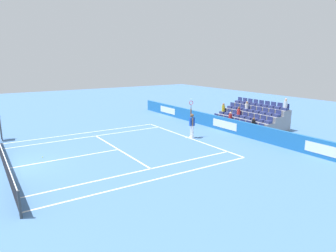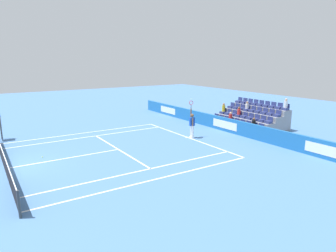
# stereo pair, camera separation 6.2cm
# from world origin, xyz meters

# --- Properties ---
(ground_plane) EXTENTS (80.00, 80.00, 0.00)m
(ground_plane) POSITION_xyz_m (0.00, 0.00, 0.00)
(ground_plane) COLOR #4C7AB2
(line_baseline) EXTENTS (10.97, 0.10, 0.01)m
(line_baseline) POSITION_xyz_m (0.00, -11.89, 0.00)
(line_baseline) COLOR white
(line_baseline) RESTS_ON ground
(line_service) EXTENTS (8.23, 0.10, 0.01)m
(line_service) POSITION_xyz_m (0.00, -6.40, 0.00)
(line_service) COLOR white
(line_service) RESTS_ON ground
(line_centre_service) EXTENTS (0.10, 6.40, 0.01)m
(line_centre_service) POSITION_xyz_m (0.00, -3.20, 0.00)
(line_centre_service) COLOR white
(line_centre_service) RESTS_ON ground
(line_singles_sideline_left) EXTENTS (0.10, 11.89, 0.01)m
(line_singles_sideline_left) POSITION_xyz_m (4.12, -5.95, 0.00)
(line_singles_sideline_left) COLOR white
(line_singles_sideline_left) RESTS_ON ground
(line_singles_sideline_right) EXTENTS (0.10, 11.89, 0.01)m
(line_singles_sideline_right) POSITION_xyz_m (-4.12, -5.95, 0.00)
(line_singles_sideline_right) COLOR white
(line_singles_sideline_right) RESTS_ON ground
(line_doubles_sideline_left) EXTENTS (0.10, 11.89, 0.01)m
(line_doubles_sideline_left) POSITION_xyz_m (5.49, -5.95, 0.00)
(line_doubles_sideline_left) COLOR white
(line_doubles_sideline_left) RESTS_ON ground
(line_doubles_sideline_right) EXTENTS (0.10, 11.89, 0.01)m
(line_doubles_sideline_right) POSITION_xyz_m (-5.49, -5.95, 0.00)
(line_doubles_sideline_right) COLOR white
(line_doubles_sideline_right) RESTS_ON ground
(line_centre_mark) EXTENTS (0.10, 0.20, 0.01)m
(line_centre_mark) POSITION_xyz_m (0.00, -11.79, 0.00)
(line_centre_mark) COLOR white
(line_centre_mark) RESTS_ON ground
(sponsor_barrier) EXTENTS (24.85, 0.22, 1.08)m
(sponsor_barrier) POSITION_xyz_m (0.00, -15.60, 0.54)
(sponsor_barrier) COLOR #1E66AD
(sponsor_barrier) RESTS_ON ground
(tennis_net) EXTENTS (11.97, 0.10, 1.07)m
(tennis_net) POSITION_xyz_m (0.00, 0.00, 0.49)
(tennis_net) COLOR #33383D
(tennis_net) RESTS_ON ground
(tennis_player) EXTENTS (0.51, 0.41, 2.85)m
(tennis_player) POSITION_xyz_m (-0.21, -12.09, 0.99)
(tennis_player) COLOR white
(tennis_player) RESTS_ON ground
(stadium_stand) EXTENTS (5.58, 3.80, 2.61)m
(stadium_stand) POSITION_xyz_m (0.00, -18.53, 0.68)
(stadium_stand) COLOR gray
(stadium_stand) RESTS_ON ground
(loose_tennis_ball) EXTENTS (0.07, 0.07, 0.07)m
(loose_tennis_ball) POSITION_xyz_m (0.90, -2.03, 0.03)
(loose_tennis_ball) COLOR #D1E533
(loose_tennis_ball) RESTS_ON ground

